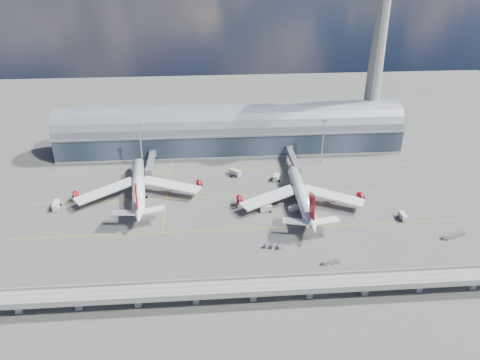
{
  "coord_description": "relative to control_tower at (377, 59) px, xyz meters",
  "views": [
    {
      "loc": [
        -14.28,
        -181.21,
        113.44
      ],
      "look_at": [
        0.36,
        10.0,
        14.0
      ],
      "focal_mm": 35.0,
      "sensor_mm": 36.0,
      "label": 1
    }
  ],
  "objects": [
    {
      "name": "jet_bridge_left",
      "position": [
        -130.14,
        -29.88,
        -46.46
      ],
      "size": [
        4.4,
        28.0,
        7.25
      ],
      "color": "gray",
      "rests_on": "ground"
    },
    {
      "name": "service_truck_3",
      "position": [
        -11.92,
        -90.24,
        -50.15
      ],
      "size": [
        2.54,
        6.05,
        2.92
      ],
      "rotation": [
        0.0,
        0.0,
        -0.01
      ],
      "color": "#BBBCB7",
      "rests_on": "ground"
    },
    {
      "name": "service_truck_2",
      "position": [
        -58.66,
        -78.45,
        -50.27
      ],
      "size": [
        7.47,
        4.91,
        2.63
      ],
      "rotation": [
        0.0,
        0.0,
        2.0
      ],
      "color": "#BBBCB7",
      "rests_on": "ground"
    },
    {
      "name": "terminal",
      "position": [
        -85.0,
        -5.01,
        -40.3
      ],
      "size": [
        200.0,
        30.0,
        28.0
      ],
      "color": "#212D37",
      "rests_on": "ground"
    },
    {
      "name": "service_truck_0",
      "position": [
        -171.18,
        -68.6,
        -50.0
      ],
      "size": [
        3.45,
        7.92,
        3.18
      ],
      "rotation": [
        0.0,
        0.0,
        0.12
      ],
      "color": "#BBBCB7",
      "rests_on": "ground"
    },
    {
      "name": "control_tower",
      "position": [
        0.0,
        0.0,
        0.0
      ],
      "size": [
        19.0,
        19.0,
        103.0
      ],
      "color": "gray",
      "rests_on": "ground"
    },
    {
      "name": "service_truck_5",
      "position": [
        -84.81,
        -40.35,
        -49.99
      ],
      "size": [
        6.45,
        6.61,
        3.23
      ],
      "rotation": [
        0.0,
        0.0,
        0.76
      ],
      "color": "#BBBCB7",
      "rests_on": "ground"
    },
    {
      "name": "cargo_train_0",
      "position": [
        -73.33,
        -107.83,
        -50.7
      ],
      "size": [
        8.21,
        3.52,
        1.8
      ],
      "rotation": [
        0.0,
        0.0,
        1.81
      ],
      "color": "gray",
      "rests_on": "ground"
    },
    {
      "name": "airliner_right",
      "position": [
        -55.73,
        -74.77,
        -46.34
      ],
      "size": [
        61.48,
        64.25,
        20.41
      ],
      "rotation": [
        0.0,
        0.0,
        -0.02
      ],
      "color": "white",
      "rests_on": "ground"
    },
    {
      "name": "ground",
      "position": [
        -85.0,
        -83.0,
        -51.64
      ],
      "size": [
        500.0,
        500.0,
        0.0
      ],
      "primitive_type": "plane",
      "color": "#474744",
      "rests_on": "ground"
    },
    {
      "name": "service_truck_4",
      "position": [
        -63.7,
        -47.63,
        -50.12
      ],
      "size": [
        4.12,
        5.68,
        3.0
      ],
      "rotation": [
        0.0,
        0.0,
        -0.38
      ],
      "color": "#BBBCB7",
      "rests_on": "ground"
    },
    {
      "name": "airliner_left",
      "position": [
        -133.39,
        -60.54,
        -45.86
      ],
      "size": [
        63.08,
        66.34,
        20.21
      ],
      "rotation": [
        0.0,
        0.0,
        0.12
      ],
      "color": "white",
      "rests_on": "ground"
    },
    {
      "name": "cargo_train_2",
      "position": [
        4.6,
        -105.56,
        -50.65
      ],
      "size": [
        11.3,
        5.6,
        1.9
      ],
      "rotation": [
        0.0,
        0.0,
        1.22
      ],
      "color": "gray",
      "rests_on": "ground"
    },
    {
      "name": "taxi_lines",
      "position": [
        -85.0,
        -60.89,
        -51.63
      ],
      "size": [
        200.0,
        80.12,
        0.01
      ],
      "color": "gold",
      "rests_on": "ground"
    },
    {
      "name": "service_truck_1",
      "position": [
        -73.0,
        -78.81,
        -50.04
      ],
      "size": [
        5.75,
        3.28,
        3.17
      ],
      "rotation": [
        0.0,
        0.0,
        1.7
      ],
      "color": "#BBBCB7",
      "rests_on": "ground"
    },
    {
      "name": "floodlight_mast_left",
      "position": [
        -135.0,
        -28.0,
        -38.0
      ],
      "size": [
        3.0,
        0.7,
        25.7
      ],
      "color": "gray",
      "rests_on": "ground"
    },
    {
      "name": "guideway",
      "position": [
        -85.0,
        -138.0,
        -46.34
      ],
      "size": [
        220.0,
        8.5,
        7.2
      ],
      "color": "gray",
      "rests_on": "ground"
    },
    {
      "name": "cargo_train_1",
      "position": [
        -52.15,
        -119.8,
        -50.77
      ],
      "size": [
        7.58,
        3.24,
        1.66
      ],
      "rotation": [
        0.0,
        0.0,
        1.34
      ],
      "color": "gray",
      "rests_on": "ground"
    },
    {
      "name": "jet_bridge_right",
      "position": [
        -52.19,
        -31.82,
        -46.46
      ],
      "size": [
        4.4,
        32.0,
        7.25
      ],
      "color": "gray",
      "rests_on": "ground"
    },
    {
      "name": "floodlight_mast_right",
      "position": [
        -35.0,
        -28.0,
        -38.0
      ],
      "size": [
        3.0,
        0.7,
        25.7
      ],
      "color": "gray",
      "rests_on": "ground"
    }
  ]
}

